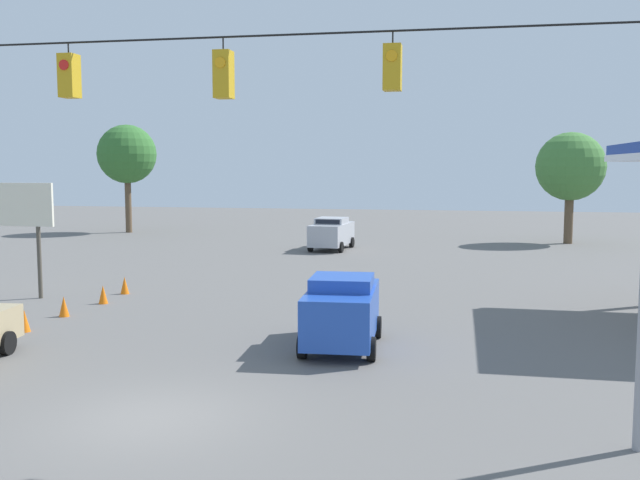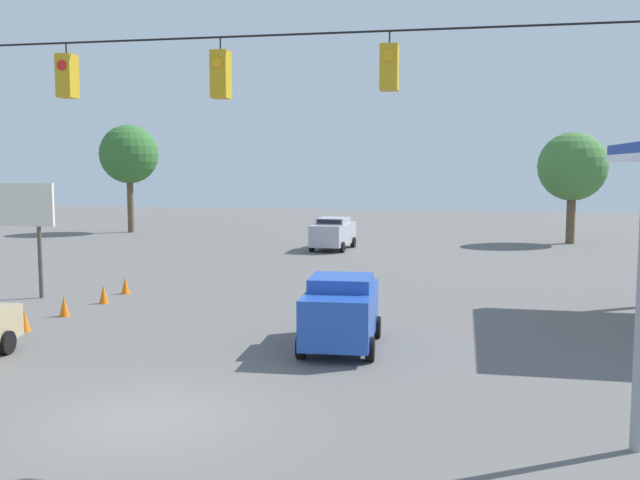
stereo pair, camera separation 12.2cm
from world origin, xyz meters
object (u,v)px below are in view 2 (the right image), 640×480
Objects in this scene: tree_horizon_left at (129,155)px; overhead_signal_span at (139,160)px; traffic_cone_third at (64,306)px; tree_horizon_right at (573,167)px; traffic_cone_second at (25,320)px; traffic_cone_fifth at (125,285)px; traffic_cone_fourth at (104,294)px; roadside_billboard at (3,212)px; sedan_silver_withflow_deep at (333,233)px; sedan_blue_crossing_near at (341,311)px.

overhead_signal_span is at bearing 116.57° from tree_horizon_left.
tree_horizon_right is at bearing -126.38° from traffic_cone_third.
overhead_signal_span reaches higher than tree_horizon_right.
traffic_cone_second is 0.08× the size of tree_horizon_left.
traffic_cone_fifth is 0.09× the size of tree_horizon_right.
roadside_billboard is at bearing -7.16° from traffic_cone_fourth.
traffic_cone_second is (5.39, 23.16, -0.67)m from sedan_silver_withflow_deep.
traffic_cone_second is 33.89m from tree_horizon_left.
roadside_billboard is 0.54× the size of tree_horizon_left.
overhead_signal_span is 27.20× the size of traffic_cone_second.
roadside_billboard reaches higher than traffic_cone_fifth.
traffic_cone_second is 35.94m from tree_horizon_right.
traffic_cone_fourth is at bearing 114.25° from tree_horizon_left.
sedan_silver_withflow_deep is at bearing -108.07° from traffic_cone_fifth.
overhead_signal_span is 7.97m from sedan_blue_crossing_near.
traffic_cone_second and traffic_cone_third have the same top height.
traffic_cone_third is 1.00× the size of traffic_cone_fifth.
sedan_silver_withflow_deep is at bearing -87.15° from overhead_signal_span.
tree_horizon_left reaches higher than traffic_cone_second.
sedan_blue_crossing_near is 31.43m from tree_horizon_right.
tree_horizon_left is (11.85, -31.26, 5.58)m from traffic_cone_second.
tree_horizon_right is at bearing -110.31° from overhead_signal_span.
sedan_silver_withflow_deep is 6.51× the size of traffic_cone_second.
tree_horizon_left is at bearing -3.19° from tree_horizon_right.
traffic_cone_third is (6.88, -8.38, -4.83)m from overhead_signal_span.
tree_horizon_left reaches higher than overhead_signal_span.
overhead_signal_span is 2.29× the size of tree_horizon_left.
traffic_cone_second is at bearing 0.06° from sedan_blue_crossing_near.
overhead_signal_span is at bearing 121.95° from traffic_cone_fourth.
tree_horizon_left is at bearing -25.17° from sedan_silver_withflow_deep.
sedan_blue_crossing_near is 5.90× the size of traffic_cone_third.
sedan_silver_withflow_deep is 19.67m from tree_horizon_left.
traffic_cone_fifth is at bearing -85.69° from traffic_cone_fourth.
tree_horizon_left is at bearing -65.75° from traffic_cone_fourth.
sedan_blue_crossing_near is 0.50× the size of tree_horizon_left.
overhead_signal_span is at bearing 118.20° from traffic_cone_fifth.
traffic_cone_second and traffic_cone_fourth have the same top height.
sedan_silver_withflow_deep is at bearing 154.83° from tree_horizon_left.
traffic_cone_fourth is (6.69, -10.73, -4.83)m from overhead_signal_span.
sedan_blue_crossing_near is at bearing 146.01° from traffic_cone_fifth.
sedan_blue_crossing_near is 5.90× the size of traffic_cone_fourth.
traffic_cone_fourth is (9.68, -4.60, -0.70)m from sedan_blue_crossing_near.
sedan_silver_withflow_deep is at bearing -79.13° from sedan_blue_crossing_near.
traffic_cone_second is at bearing 89.94° from traffic_cone_fifth.
sedan_silver_withflow_deep is 23.79m from traffic_cone_second.
roadside_billboard is at bearing 106.24° from tree_horizon_left.
tree_horizon_right is (-20.02, -29.48, 4.65)m from traffic_cone_second.
overhead_signal_span is 27.20× the size of traffic_cone_fifth.
tree_horizon_left is 31.93m from tree_horizon_right.
overhead_signal_span is at bearing 129.36° from traffic_cone_third.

